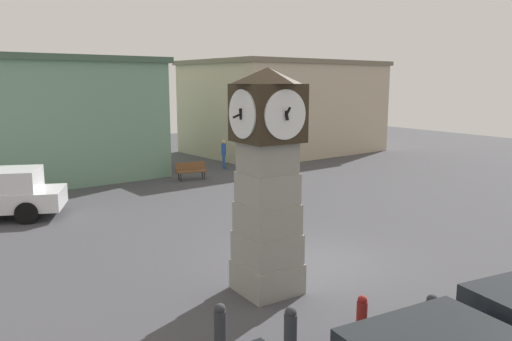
% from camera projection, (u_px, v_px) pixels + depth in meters
% --- Properties ---
extents(ground_plane, '(70.23, 70.23, 0.00)m').
position_uv_depth(ground_plane, '(313.00, 261.00, 14.21)').
color(ground_plane, '#424247').
extents(clock_tower, '(1.81, 1.79, 5.37)m').
position_uv_depth(clock_tower, '(267.00, 181.00, 11.75)').
color(clock_tower, gray).
rests_on(clock_tower, ground_plane).
extents(bollard_near_tower, '(0.24, 0.24, 1.01)m').
position_uv_depth(bollard_near_tower, '(220.00, 329.00, 9.29)').
color(bollard_near_tower, '#333338').
rests_on(bollard_near_tower, ground_plane).
extents(bollard_mid_row, '(0.25, 0.25, 0.92)m').
position_uv_depth(bollard_mid_row, '(290.00, 329.00, 9.35)').
color(bollard_mid_row, '#333338').
rests_on(bollard_mid_row, ground_plane).
extents(bollard_far_row, '(0.21, 0.21, 0.99)m').
position_uv_depth(bollard_far_row, '(362.00, 319.00, 9.67)').
color(bollard_far_row, maroon).
rests_on(bollard_far_row, ground_plane).
extents(bollard_end_row, '(0.25, 0.25, 0.93)m').
position_uv_depth(bollard_end_row, '(431.00, 316.00, 9.86)').
color(bollard_end_row, '#333338').
rests_on(bollard_end_row, ground_plane).
extents(bench, '(1.66, 0.78, 0.90)m').
position_uv_depth(bench, '(191.00, 170.00, 26.00)').
color(bench, brown).
rests_on(bench, ground_plane).
extents(pedestrian_near_bench, '(0.43, 0.46, 1.70)m').
position_uv_depth(pedestrian_near_bench, '(224.00, 152.00, 29.16)').
color(pedestrian_near_bench, '#264CA5').
rests_on(pedestrian_near_bench, ground_plane).
extents(street_lamp_near_road, '(0.50, 0.24, 6.36)m').
position_uv_depth(street_lamp_near_road, '(268.00, 103.00, 31.76)').
color(street_lamp_near_road, '#333338').
rests_on(street_lamp_near_road, ground_plane).
extents(storefront_low_left, '(13.76, 10.33, 6.48)m').
position_uv_depth(storefront_low_left, '(284.00, 107.00, 36.18)').
color(storefront_low_left, '#B7A88E').
rests_on(storefront_low_left, ground_plane).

